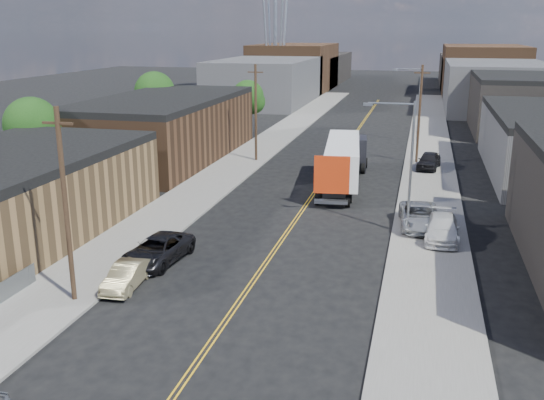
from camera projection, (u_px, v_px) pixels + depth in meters
The scene contains 28 objects.
ground at pixel (351, 140), 75.85m from camera, with size 260.00×260.00×0.00m, color black.
centerline at pixel (333, 165), 61.85m from camera, with size 0.32×120.00×0.01m, color gold.
sidewalk_left at pixel (244, 160), 64.04m from camera, with size 5.00×140.00×0.15m, color slate.
sidewalk_right at pixel (429, 170), 59.62m from camera, with size 5.00×140.00×0.15m, color slate.
warehouse_tan at pixel (5, 196), 40.08m from camera, with size 12.00×22.00×5.60m.
warehouse_brown at pixel (164, 128), 64.20m from camera, with size 12.00×26.00×6.60m.
industrial_right_c at pixel (527, 103), 80.89m from camera, with size 14.00×22.00×7.60m.
skyline_left_a at pixel (266, 81), 112.06m from camera, with size 16.00×30.00×8.00m, color #333336.
skyline_right_a at pixel (494, 86), 102.76m from camera, with size 16.00×30.00×8.00m, color #333336.
skyline_left_b at pixel (294, 67), 135.11m from camera, with size 16.00×26.00×10.00m, color #442C1B.
skyline_right_b at pixel (483, 70), 125.81m from camera, with size 16.00×26.00×10.00m, color #442C1B.
skyline_left_c at pixel (311, 68), 154.19m from camera, with size 16.00×40.00×7.00m, color black.
skyline_right_c at pixel (475, 71), 144.88m from camera, with size 16.00×40.00×7.00m, color black.
streetlight_near at pixel (405, 157), 39.96m from camera, with size 3.39×0.25×9.00m.
streetlight_far at pixel (416, 99), 72.62m from camera, with size 3.39×0.25×9.00m.
utility_pole_left_near at pixel (66, 206), 29.70m from camera, with size 1.60×0.26×10.00m.
utility_pole_left_far at pixel (256, 112), 62.35m from camera, with size 1.60×0.26×10.00m.
utility_pole_right at pixel (419, 114), 61.34m from camera, with size 1.60×0.26×10.00m.
tree_left_near at pixel (33, 129), 52.01m from camera, with size 4.85×4.76×7.91m.
tree_left_mid at pixel (155, 95), 75.25m from camera, with size 5.10×5.04×8.37m.
tree_left_far at pixel (248, 98), 79.71m from camera, with size 4.35×4.20×6.97m.
semi_truck at pixel (345, 158), 53.65m from camera, with size 4.06×16.19×4.17m.
car_left_b at pixel (126, 276), 32.60m from camera, with size 1.43×4.11×1.35m, color #8F845D.
car_left_c at pixel (158, 250), 36.04m from camera, with size 2.60×5.63×1.57m, color black.
car_right_lot_a at pixel (420, 216), 42.00m from camera, with size 2.67×5.79×1.61m, color #A7A9AC.
car_right_lot_b at pixel (442, 228), 39.62m from camera, with size 2.16×5.31×1.54m, color silver.
car_right_lot_c at pixel (429, 160), 59.52m from camera, with size 1.92×4.76×1.62m, color black.
car_ahead_truck at pixel (347, 165), 58.44m from camera, with size 2.45×5.32×1.48m, color black.
Camera 1 is at (8.53, -15.18, 13.55)m, focal length 40.00 mm.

